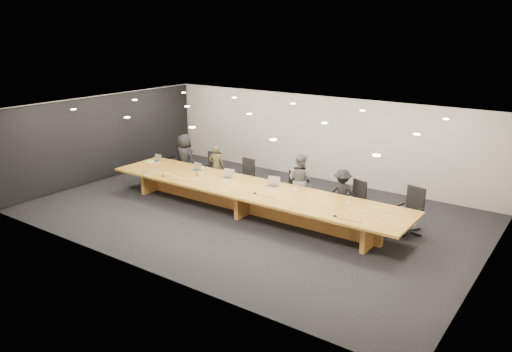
{
  "coord_description": "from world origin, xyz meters",
  "views": [
    {
      "loc": [
        7.62,
        -10.44,
        4.98
      ],
      "look_at": [
        0.0,
        0.3,
        1.0
      ],
      "focal_mm": 35.0,
      "sensor_mm": 36.0,
      "label": 1
    }
  ],
  "objects_px": {
    "chair_far_left": "(175,161)",
    "chair_mid_left": "(244,177)",
    "amber_mug": "(197,175)",
    "av_box": "(145,173)",
    "paper_cup_near": "(295,190)",
    "chair_mid_right": "(294,189)",
    "mic_right": "(335,216)",
    "person_a": "(185,158)",
    "laptop_a": "(155,158)",
    "person_b": "(217,167)",
    "person_d": "(342,194)",
    "conference_table": "(250,195)",
    "mic_center": "(255,193)",
    "person_c": "(300,180)",
    "paper_cup_far": "(348,204)",
    "laptop_d": "(272,182)",
    "water_bottle": "(202,170)",
    "laptop_b": "(195,167)",
    "laptop_c": "(227,174)",
    "chair_right": "(353,200)",
    "chair_left": "(211,169)",
    "mic_left": "(163,176)",
    "chair_far_right": "(409,210)"
  },
  "relations": [
    {
      "from": "conference_table",
      "to": "chair_mid_right",
      "type": "distance_m",
      "value": 1.37
    },
    {
      "from": "conference_table",
      "to": "person_d",
      "type": "relative_size",
      "value": 6.67
    },
    {
      "from": "chair_mid_right",
      "to": "mic_right",
      "type": "height_order",
      "value": "chair_mid_right"
    },
    {
      "from": "person_a",
      "to": "person_b",
      "type": "distance_m",
      "value": 1.32
    },
    {
      "from": "laptop_c",
      "to": "amber_mug",
      "type": "distance_m",
      "value": 0.93
    },
    {
      "from": "person_b",
      "to": "paper_cup_near",
      "type": "xyz_separation_m",
      "value": [
        3.42,
        -0.87,
        0.1
      ]
    },
    {
      "from": "av_box",
      "to": "chair_left",
      "type": "bearing_deg",
      "value": 82.48
    },
    {
      "from": "person_a",
      "to": "paper_cup_far",
      "type": "relative_size",
      "value": 18.37
    },
    {
      "from": "amber_mug",
      "to": "av_box",
      "type": "xyz_separation_m",
      "value": [
        -1.45,
        -0.7,
        -0.03
      ]
    },
    {
      "from": "chair_left",
      "to": "av_box",
      "type": "relative_size",
      "value": 6.18
    },
    {
      "from": "conference_table",
      "to": "person_c",
      "type": "bearing_deg",
      "value": 56.22
    },
    {
      "from": "water_bottle",
      "to": "amber_mug",
      "type": "xyz_separation_m",
      "value": [
        0.05,
        -0.31,
        -0.06
      ]
    },
    {
      "from": "amber_mug",
      "to": "paper_cup_far",
      "type": "height_order",
      "value": "same"
    },
    {
      "from": "person_a",
      "to": "paper_cup_far",
      "type": "xyz_separation_m",
      "value": [
        6.33,
        -0.95,
        0.0
      ]
    },
    {
      "from": "laptop_a",
      "to": "paper_cup_far",
      "type": "height_order",
      "value": "laptop_a"
    },
    {
      "from": "chair_far_left",
      "to": "mic_center",
      "type": "height_order",
      "value": "chair_far_left"
    },
    {
      "from": "chair_left",
      "to": "person_b",
      "type": "distance_m",
      "value": 0.3
    },
    {
      "from": "person_b",
      "to": "person_d",
      "type": "bearing_deg",
      "value": 160.29
    },
    {
      "from": "person_a",
      "to": "chair_far_left",
      "type": "bearing_deg",
      "value": -11.17
    },
    {
      "from": "mic_center",
      "to": "laptop_a",
      "type": "bearing_deg",
      "value": 170.43
    },
    {
      "from": "person_a",
      "to": "laptop_a",
      "type": "distance_m",
      "value": 0.96
    },
    {
      "from": "laptop_a",
      "to": "laptop_b",
      "type": "bearing_deg",
      "value": 1.41
    },
    {
      "from": "conference_table",
      "to": "mic_center",
      "type": "relative_size",
      "value": 81.05
    },
    {
      "from": "chair_right",
      "to": "mic_center",
      "type": "bearing_deg",
      "value": -124.37
    },
    {
      "from": "chair_far_left",
      "to": "chair_mid_left",
      "type": "xyz_separation_m",
      "value": [
        3.05,
        -0.18,
        -0.0
      ]
    },
    {
      "from": "chair_far_left",
      "to": "laptop_a",
      "type": "height_order",
      "value": "chair_far_left"
    },
    {
      "from": "person_c",
      "to": "paper_cup_far",
      "type": "height_order",
      "value": "person_c"
    },
    {
      "from": "chair_mid_left",
      "to": "paper_cup_near",
      "type": "height_order",
      "value": "chair_mid_left"
    },
    {
      "from": "water_bottle",
      "to": "av_box",
      "type": "distance_m",
      "value": 1.73
    },
    {
      "from": "av_box",
      "to": "person_b",
      "type": "bearing_deg",
      "value": 75.93
    },
    {
      "from": "conference_table",
      "to": "chair_far_left",
      "type": "bearing_deg",
      "value": 162.07
    },
    {
      "from": "laptop_b",
      "to": "laptop_c",
      "type": "bearing_deg",
      "value": -0.06
    },
    {
      "from": "chair_mid_right",
      "to": "mic_center",
      "type": "height_order",
      "value": "chair_mid_right"
    },
    {
      "from": "person_d",
      "to": "amber_mug",
      "type": "bearing_deg",
      "value": -5.36
    },
    {
      "from": "chair_left",
      "to": "conference_table",
      "type": "bearing_deg",
      "value": -38.59
    },
    {
      "from": "chair_mid_right",
      "to": "laptop_d",
      "type": "height_order",
      "value": "same"
    },
    {
      "from": "laptop_d",
      "to": "amber_mug",
      "type": "bearing_deg",
      "value": 177.12
    },
    {
      "from": "chair_right",
      "to": "paper_cup_far",
      "type": "distance_m",
      "value": 1.02
    },
    {
      "from": "amber_mug",
      "to": "water_bottle",
      "type": "bearing_deg",
      "value": 100.02
    },
    {
      "from": "laptop_c",
      "to": "mic_center",
      "type": "bearing_deg",
      "value": -33.4
    },
    {
      "from": "amber_mug",
      "to": "paper_cup_near",
      "type": "height_order",
      "value": "paper_cup_near"
    },
    {
      "from": "laptop_b",
      "to": "mic_left",
      "type": "xyz_separation_m",
      "value": [
        -0.37,
        -0.99,
        -0.1
      ]
    },
    {
      "from": "chair_left",
      "to": "chair_mid_right",
      "type": "height_order",
      "value": "chair_left"
    },
    {
      "from": "chair_mid_left",
      "to": "laptop_c",
      "type": "relative_size",
      "value": 3.41
    },
    {
      "from": "chair_far_left",
      "to": "paper_cup_near",
      "type": "relative_size",
      "value": 11.39
    },
    {
      "from": "person_d",
      "to": "paper_cup_near",
      "type": "distance_m",
      "value": 1.28
    },
    {
      "from": "av_box",
      "to": "laptop_d",
      "type": "bearing_deg",
      "value": 32.99
    },
    {
      "from": "person_c",
      "to": "av_box",
      "type": "distance_m",
      "value": 4.64
    },
    {
      "from": "laptop_d",
      "to": "water_bottle",
      "type": "height_order",
      "value": "laptop_d"
    },
    {
      "from": "chair_far_right",
      "to": "water_bottle",
      "type": "distance_m",
      "value": 6.06
    }
  ]
}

